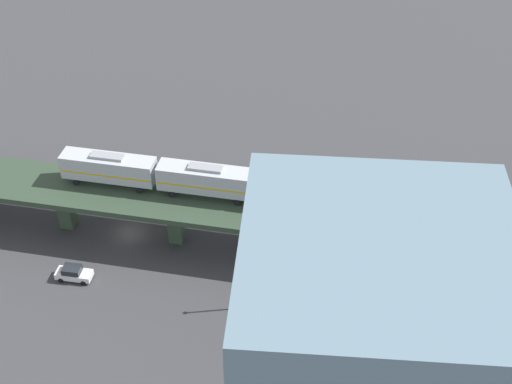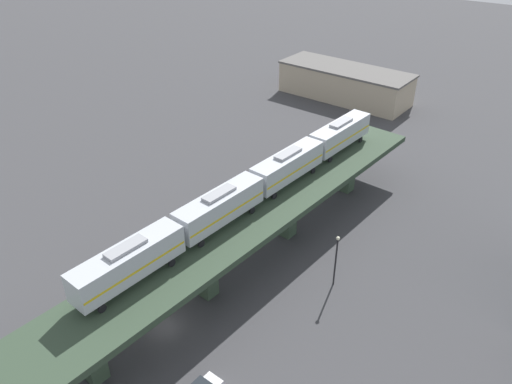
% 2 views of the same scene
% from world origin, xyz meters
% --- Properties ---
extents(ground_plane, '(400.00, 400.00, 0.00)m').
position_xyz_m(ground_plane, '(0.00, 0.00, 0.00)').
color(ground_plane, '#38383A').
extents(elevated_viaduct, '(18.97, 92.35, 6.90)m').
position_xyz_m(elevated_viaduct, '(-0.02, -0.16, 5.94)').
color(elevated_viaduct, '#2C3D2C').
rests_on(elevated_viaduct, ground).
extents(subway_train, '(8.54, 49.79, 4.45)m').
position_xyz_m(subway_train, '(0.54, 16.73, 9.44)').
color(subway_train, '#ADB2BA').
rests_on(subway_train, elevated_viaduct).
extents(delivery_truck, '(3.40, 7.47, 3.20)m').
position_xyz_m(delivery_truck, '(-6.95, 2.87, 1.76)').
color(delivery_truck, '#333338').
rests_on(delivery_truck, ground).
extents(street_lamp, '(0.44, 0.44, 6.94)m').
position_xyz_m(street_lamp, '(12.03, 15.86, 4.11)').
color(street_lamp, black).
rests_on(street_lamp, ground).
extents(warehouse_building, '(29.26, 12.38, 6.80)m').
position_xyz_m(warehouse_building, '(-12.79, 71.76, 3.41)').
color(warehouse_building, tan).
rests_on(warehouse_building, ground).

